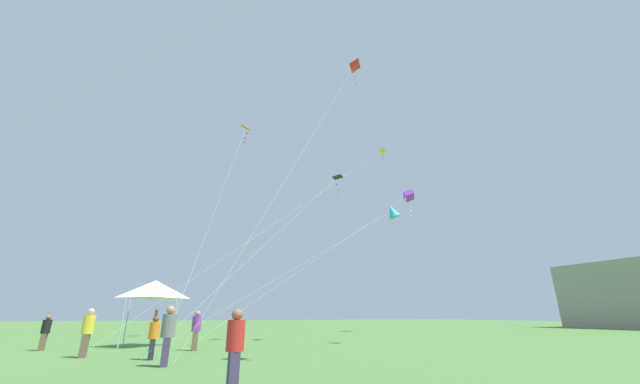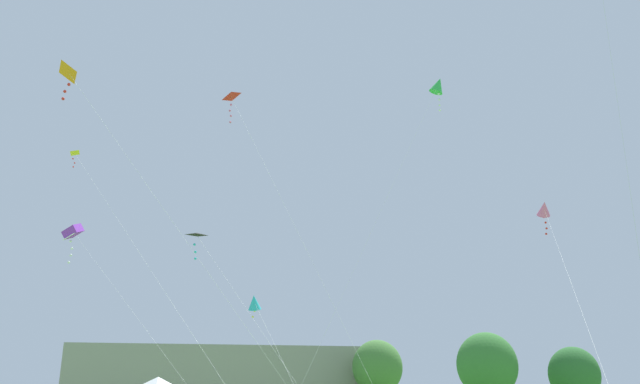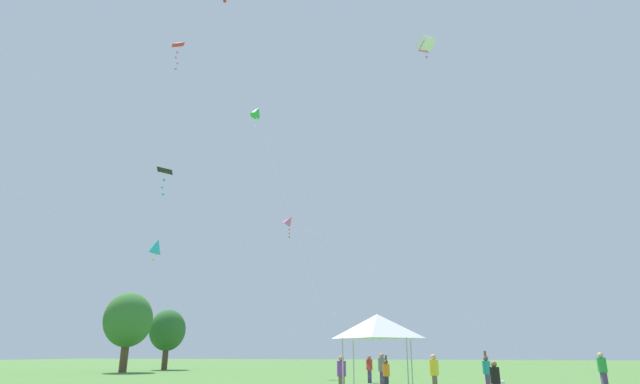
{
  "view_description": "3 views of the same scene",
  "coord_description": "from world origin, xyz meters",
  "px_view_note": "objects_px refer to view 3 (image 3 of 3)",
  "views": [
    {
      "loc": [
        15.97,
        7.81,
        1.5
      ],
      "look_at": [
        -0.67,
        14.58,
        7.73
      ],
      "focal_mm": 20.0,
      "sensor_mm": 36.0,
      "label": 1
    },
    {
      "loc": [
        -4.38,
        -14.26,
        2.82
      ],
      "look_at": [
        0.64,
        11.74,
        11.32
      ],
      "focal_mm": 35.0,
      "sensor_mm": 36.0,
      "label": 2
    },
    {
      "loc": [
        -25.69,
        4.55,
        1.85
      ],
      "look_at": [
        1.31,
        10.97,
        10.77
      ],
      "focal_mm": 28.0,
      "sensor_mm": 36.0,
      "label": 3
    }
  ],
  "objects_px": {
    "person_teal_shirt": "(487,371)",
    "person_green_shirt": "(603,370)",
    "person_red_shirt": "(369,368)",
    "person_grey_shirt": "(382,369)",
    "festival_tent": "(377,326)",
    "kite_pink_diamond_0": "(290,221)",
    "kite_green_diamond_4": "(257,112)",
    "cooler_box": "(500,384)",
    "person_purple_shirt": "(342,374)",
    "person_black_shirt": "(495,381)",
    "kite_red_delta_1": "(179,48)",
    "kite_black_delta_6": "(166,173)",
    "person_yellow_shirt": "(434,373)",
    "kite_white_box_5": "(426,43)",
    "person_orange_shirt": "(386,374)",
    "kite_cyan_diamond_3": "(157,246)"
  },
  "relations": [
    {
      "from": "festival_tent",
      "to": "kite_white_box_5",
      "type": "bearing_deg",
      "value": -9.83
    },
    {
      "from": "person_grey_shirt",
      "to": "kite_black_delta_6",
      "type": "distance_m",
      "value": 15.44
    },
    {
      "from": "person_green_shirt",
      "to": "kite_black_delta_6",
      "type": "xyz_separation_m",
      "value": [
        -8.41,
        20.66,
        9.41
      ]
    },
    {
      "from": "kite_red_delta_1",
      "to": "kite_black_delta_6",
      "type": "xyz_separation_m",
      "value": [
        -1.45,
        -0.88,
        -8.28
      ]
    },
    {
      "from": "kite_black_delta_6",
      "to": "festival_tent",
      "type": "bearing_deg",
      "value": -94.68
    },
    {
      "from": "festival_tent",
      "to": "person_black_shirt",
      "type": "bearing_deg",
      "value": -80.92
    },
    {
      "from": "person_grey_shirt",
      "to": "kite_white_box_5",
      "type": "bearing_deg",
      "value": -148.19
    },
    {
      "from": "person_orange_shirt",
      "to": "kite_black_delta_6",
      "type": "xyz_separation_m",
      "value": [
        -5.51,
        10.0,
        9.58
      ]
    },
    {
      "from": "cooler_box",
      "to": "person_purple_shirt",
      "type": "relative_size",
      "value": 0.34
    },
    {
      "from": "festival_tent",
      "to": "kite_black_delta_6",
      "type": "bearing_deg",
      "value": 85.32
    },
    {
      "from": "person_orange_shirt",
      "to": "festival_tent",
      "type": "bearing_deg",
      "value": 177.88
    },
    {
      "from": "person_purple_shirt",
      "to": "kite_green_diamond_4",
      "type": "distance_m",
      "value": 24.72
    },
    {
      "from": "festival_tent",
      "to": "person_black_shirt",
      "type": "height_order",
      "value": "festival_tent"
    },
    {
      "from": "person_yellow_shirt",
      "to": "kite_white_box_5",
      "type": "relative_size",
      "value": 0.07
    },
    {
      "from": "person_teal_shirt",
      "to": "kite_red_delta_1",
      "type": "distance_m",
      "value": 24.4
    },
    {
      "from": "person_yellow_shirt",
      "to": "kite_pink_diamond_0",
      "type": "distance_m",
      "value": 22.84
    },
    {
      "from": "person_black_shirt",
      "to": "kite_green_diamond_4",
      "type": "height_order",
      "value": "kite_green_diamond_4"
    },
    {
      "from": "person_black_shirt",
      "to": "person_grey_shirt",
      "type": "height_order",
      "value": "person_grey_shirt"
    },
    {
      "from": "person_green_shirt",
      "to": "person_grey_shirt",
      "type": "bearing_deg",
      "value": -175.05
    },
    {
      "from": "festival_tent",
      "to": "kite_pink_diamond_0",
      "type": "distance_m",
      "value": 24.6
    },
    {
      "from": "person_grey_shirt",
      "to": "kite_green_diamond_4",
      "type": "bearing_deg",
      "value": -64.28
    },
    {
      "from": "kite_black_delta_6",
      "to": "person_red_shirt",
      "type": "bearing_deg",
      "value": -33.82
    },
    {
      "from": "kite_black_delta_6",
      "to": "kite_red_delta_1",
      "type": "bearing_deg",
      "value": 31.19
    },
    {
      "from": "person_purple_shirt",
      "to": "kite_red_delta_1",
      "type": "xyz_separation_m",
      "value": [
        -0.94,
        9.21,
        17.77
      ]
    },
    {
      "from": "festival_tent",
      "to": "person_purple_shirt",
      "type": "distance_m",
      "value": 4.29
    },
    {
      "from": "person_teal_shirt",
      "to": "person_green_shirt",
      "type": "bearing_deg",
      "value": 122.1
    },
    {
      "from": "person_grey_shirt",
      "to": "kite_white_box_5",
      "type": "relative_size",
      "value": 0.07
    },
    {
      "from": "person_purple_shirt",
      "to": "kite_pink_diamond_0",
      "type": "height_order",
      "value": "kite_pink_diamond_0"
    },
    {
      "from": "kite_cyan_diamond_3",
      "to": "kite_pink_diamond_0",
      "type": "bearing_deg",
      "value": -9.47
    },
    {
      "from": "person_grey_shirt",
      "to": "kite_cyan_diamond_3",
      "type": "height_order",
      "value": "kite_cyan_diamond_3"
    },
    {
      "from": "person_red_shirt",
      "to": "person_grey_shirt",
      "type": "distance_m",
      "value": 4.83
    },
    {
      "from": "kite_cyan_diamond_3",
      "to": "person_yellow_shirt",
      "type": "bearing_deg",
      "value": -87.68
    },
    {
      "from": "festival_tent",
      "to": "kite_white_box_5",
      "type": "relative_size",
      "value": 0.12
    },
    {
      "from": "person_black_shirt",
      "to": "kite_green_diamond_4",
      "type": "xyz_separation_m",
      "value": [
        14.13,
        15.48,
        19.95
      ]
    },
    {
      "from": "person_black_shirt",
      "to": "person_green_shirt",
      "type": "distance_m",
      "value": 10.46
    },
    {
      "from": "person_red_shirt",
      "to": "kite_pink_diamond_0",
      "type": "xyz_separation_m",
      "value": [
        7.11,
        7.64,
        11.89
      ]
    },
    {
      "from": "kite_cyan_diamond_3",
      "to": "kite_green_diamond_4",
      "type": "xyz_separation_m",
      "value": [
        10.75,
        -1.33,
        13.37
      ]
    },
    {
      "from": "person_teal_shirt",
      "to": "kite_pink_diamond_0",
      "type": "height_order",
      "value": "kite_pink_diamond_0"
    },
    {
      "from": "person_yellow_shirt",
      "to": "person_red_shirt",
      "type": "bearing_deg",
      "value": 49.22
    },
    {
      "from": "kite_red_delta_1",
      "to": "kite_white_box_5",
      "type": "distance_m",
      "value": 21.14
    },
    {
      "from": "person_grey_shirt",
      "to": "kite_white_box_5",
      "type": "height_order",
      "value": "kite_white_box_5"
    },
    {
      "from": "kite_cyan_diamond_3",
      "to": "person_teal_shirt",
      "type": "bearing_deg",
      "value": -77.75
    },
    {
      "from": "kite_cyan_diamond_3",
      "to": "kite_green_diamond_4",
      "type": "bearing_deg",
      "value": -7.07
    },
    {
      "from": "person_green_shirt",
      "to": "person_red_shirt",
      "type": "bearing_deg",
      "value": 163.72
    },
    {
      "from": "kite_green_diamond_4",
      "to": "kite_white_box_5",
      "type": "bearing_deg",
      "value": -84.34
    },
    {
      "from": "person_black_shirt",
      "to": "kite_red_delta_1",
      "type": "height_order",
      "value": "kite_red_delta_1"
    },
    {
      "from": "cooler_box",
      "to": "person_teal_shirt",
      "type": "distance_m",
      "value": 3.01
    },
    {
      "from": "person_orange_shirt",
      "to": "person_grey_shirt",
      "type": "bearing_deg",
      "value": 6.2
    },
    {
      "from": "person_grey_shirt",
      "to": "kite_green_diamond_4",
      "type": "relative_size",
      "value": 0.08
    },
    {
      "from": "person_black_shirt",
      "to": "kite_red_delta_1",
      "type": "relative_size",
      "value": 0.08
    }
  ]
}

